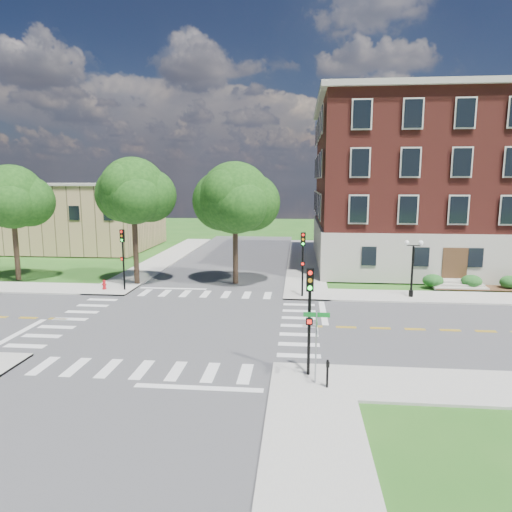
# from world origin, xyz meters

# --- Properties ---
(ground) EXTENTS (160.00, 160.00, 0.00)m
(ground) POSITION_xyz_m (0.00, 0.00, 0.00)
(ground) COLOR #215518
(ground) RESTS_ON ground
(road_ew) EXTENTS (90.00, 12.00, 0.01)m
(road_ew) POSITION_xyz_m (0.00, 0.00, 0.01)
(road_ew) COLOR #3D3D3F
(road_ew) RESTS_ON ground
(road_ns) EXTENTS (12.00, 90.00, 0.01)m
(road_ns) POSITION_xyz_m (0.00, 0.00, 0.01)
(road_ns) COLOR #3D3D3F
(road_ns) RESTS_ON ground
(sidewalk_ne) EXTENTS (34.00, 34.00, 0.12)m
(sidewalk_ne) POSITION_xyz_m (15.38, 15.38, 0.06)
(sidewalk_ne) COLOR #9E9B93
(sidewalk_ne) RESTS_ON ground
(sidewalk_nw) EXTENTS (34.00, 34.00, 0.12)m
(sidewalk_nw) POSITION_xyz_m (-15.38, 15.38, 0.06)
(sidewalk_nw) COLOR #9E9B93
(sidewalk_nw) RESTS_ON ground
(crosswalk_east) EXTENTS (2.20, 10.20, 0.02)m
(crosswalk_east) POSITION_xyz_m (7.20, 0.00, 0.00)
(crosswalk_east) COLOR silver
(crosswalk_east) RESTS_ON ground
(stop_bar_east) EXTENTS (0.40, 5.50, 0.00)m
(stop_bar_east) POSITION_xyz_m (8.80, 3.00, 0.00)
(stop_bar_east) COLOR silver
(stop_bar_east) RESTS_ON ground
(main_building) EXTENTS (30.60, 22.40, 16.50)m
(main_building) POSITION_xyz_m (24.00, 21.99, 8.34)
(main_building) COLOR #ACA598
(main_building) RESTS_ON ground
(secondary_building) EXTENTS (20.40, 15.40, 8.30)m
(secondary_building) POSITION_xyz_m (-22.00, 30.00, 4.28)
(secondary_building) COLOR #A28959
(secondary_building) RESTS_ON ground
(tree_b) EXTENTS (5.43, 5.43, 9.91)m
(tree_b) POSITION_xyz_m (-17.24, 10.35, 7.29)
(tree_b) COLOR black
(tree_b) RESTS_ON ground
(tree_c) EXTENTS (5.49, 5.49, 10.47)m
(tree_c) POSITION_xyz_m (-6.45, 10.00, 7.82)
(tree_c) COLOR black
(tree_c) RESTS_ON ground
(tree_d) EXTENTS (5.91, 5.91, 10.12)m
(tree_d) POSITION_xyz_m (1.84, 10.81, 7.27)
(tree_d) COLOR black
(tree_d) RESTS_ON ground
(traffic_signal_se) EXTENTS (0.32, 0.36, 4.80)m
(traffic_signal_se) POSITION_xyz_m (7.62, -7.23, 3.19)
(traffic_signal_se) COLOR black
(traffic_signal_se) RESTS_ON ground
(traffic_signal_ne) EXTENTS (0.36, 0.41, 4.80)m
(traffic_signal_ne) POSITION_xyz_m (7.42, 6.86, 3.19)
(traffic_signal_ne) COLOR black
(traffic_signal_ne) RESTS_ON ground
(traffic_signal_nw) EXTENTS (0.38, 0.46, 4.80)m
(traffic_signal_nw) POSITION_xyz_m (-6.62, 7.64, 3.19)
(traffic_signal_nw) COLOR black
(traffic_signal_nw) RESTS_ON ground
(twin_lamp_west) EXTENTS (1.36, 0.36, 4.23)m
(twin_lamp_west) POSITION_xyz_m (15.50, 7.49, 2.52)
(twin_lamp_west) COLOR black
(twin_lamp_west) RESTS_ON ground
(street_sign_pole) EXTENTS (1.10, 1.10, 3.10)m
(street_sign_pole) POSITION_xyz_m (7.91, -8.05, 2.31)
(street_sign_pole) COLOR gray
(street_sign_pole) RESTS_ON ground
(push_button_post) EXTENTS (0.14, 0.21, 1.20)m
(push_button_post) POSITION_xyz_m (8.37, -8.47, 0.80)
(push_button_post) COLOR black
(push_button_post) RESTS_ON ground
(fire_hydrant) EXTENTS (0.35, 0.35, 0.75)m
(fire_hydrant) POSITION_xyz_m (-8.27, 7.63, 0.46)
(fire_hydrant) COLOR #A70C13
(fire_hydrant) RESTS_ON ground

